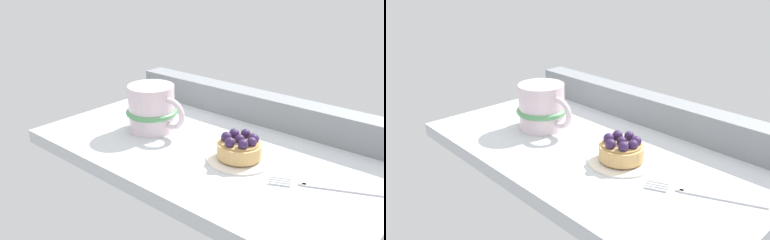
% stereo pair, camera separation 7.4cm
% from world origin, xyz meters
% --- Properties ---
extents(ground_plane, '(0.67, 0.39, 0.03)m').
position_xyz_m(ground_plane, '(0.00, 0.00, -0.01)').
color(ground_plane, silver).
extents(window_rail_back, '(0.66, 0.05, 0.06)m').
position_xyz_m(window_rail_back, '(0.00, 0.17, 0.03)').
color(window_rail_back, gray).
rests_on(window_rail_back, ground_plane).
extents(dessert_plate, '(0.12, 0.12, 0.01)m').
position_xyz_m(dessert_plate, '(0.08, -0.02, 0.00)').
color(dessert_plate, silver).
rests_on(dessert_plate, ground_plane).
extents(raspberry_tart, '(0.08, 0.08, 0.04)m').
position_xyz_m(raspberry_tart, '(0.08, -0.02, 0.03)').
color(raspberry_tart, tan).
rests_on(raspberry_tart, dessert_plate).
extents(coffee_mug, '(0.14, 0.11, 0.10)m').
position_xyz_m(coffee_mug, '(-0.14, -0.02, 0.05)').
color(coffee_mug, silver).
rests_on(coffee_mug, ground_plane).
extents(dessert_fork, '(0.17, 0.09, 0.01)m').
position_xyz_m(dessert_fork, '(0.23, -0.01, 0.00)').
color(dessert_fork, silver).
rests_on(dessert_fork, ground_plane).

